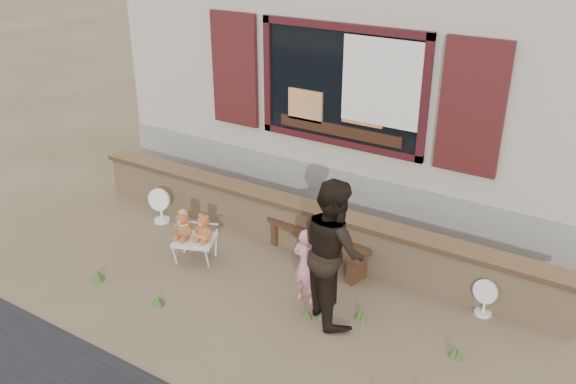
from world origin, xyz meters
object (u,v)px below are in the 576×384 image
Objects in this scene: adult at (333,251)px; teddy_bear_left at (184,224)px; folding_chair at (195,241)px; bench at (317,241)px; teddy_bear_right at (204,227)px; child at (306,266)px.

teddy_bear_left is at bearing 37.27° from adult.
adult is (2.10, -0.10, 0.56)m from folding_chair.
folding_chair is at bearing -134.90° from bench.
adult reaches higher than teddy_bear_right.
child reaches higher than folding_chair.
teddy_bear_right is at bearing 0.20° from child.
child is (0.36, -0.88, 0.19)m from bench.
child is at bearing -22.84° from folding_chair.
child is (1.84, 0.02, -0.03)m from teddy_bear_left.
bench is at bearing 9.29° from teddy_bear_left.
bench is at bearing 11.06° from teddy_bear_right.
teddy_bear_right is at bearing 34.08° from adult.
child is at bearing 28.04° from adult.
teddy_bear_left is (-1.49, -0.90, 0.23)m from bench.
teddy_bear_right is 0.22× the size of adult.
child reaches higher than bench.
teddy_bear_left is 0.28m from teddy_bear_right.
bench is 1.76m from teddy_bear_left.
adult is at bearing -38.99° from bench.
bench is 1.48m from teddy_bear_right.
teddy_bear_right is (0.26, 0.10, -0.01)m from teddy_bear_left.
teddy_bear_right is 0.39× the size of child.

